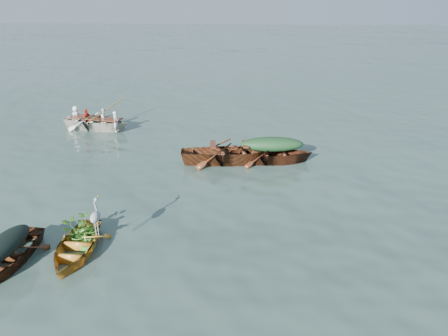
% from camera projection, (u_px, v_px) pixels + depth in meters
% --- Properties ---
extents(ground, '(140.00, 140.00, 0.00)m').
position_uv_depth(ground, '(186.00, 233.00, 11.42)').
color(ground, '#395047').
rests_on(ground, ground).
extents(yellow_dinghy, '(1.35, 2.99, 0.79)m').
position_uv_depth(yellow_dinghy, '(77.00, 254.00, 10.50)').
color(yellow_dinghy, '#BA8424').
rests_on(yellow_dinghy, ground).
extents(dark_covered_boat, '(1.52, 3.40, 0.80)m').
position_uv_depth(dark_covered_boat, '(8.00, 266.00, 10.06)').
color(dark_covered_boat, '#492A11').
rests_on(dark_covered_boat, ground).
extents(green_tarp_boat, '(4.26, 1.64, 0.96)m').
position_uv_depth(green_tarp_boat, '(271.00, 162.00, 16.00)').
color(green_tarp_boat, '#462610').
rests_on(green_tarp_boat, ground).
extents(open_wooden_boat, '(4.94, 1.95, 1.15)m').
position_uv_depth(open_wooden_boat, '(229.00, 163.00, 15.97)').
color(open_wooden_boat, brown).
rests_on(open_wooden_boat, ground).
extents(rowed_boat, '(4.54, 2.23, 1.04)m').
position_uv_depth(rowed_boat, '(97.00, 130.00, 19.68)').
color(rowed_boat, beige).
rests_on(rowed_boat, ground).
extents(dark_tarp_cover, '(0.84, 1.87, 0.40)m').
position_uv_depth(dark_tarp_cover, '(3.00, 244.00, 9.83)').
color(dark_tarp_cover, black).
rests_on(dark_tarp_cover, dark_covered_boat).
extents(green_tarp_cover, '(2.35, 0.90, 0.52)m').
position_uv_depth(green_tarp_cover, '(272.00, 143.00, 15.72)').
color(green_tarp_cover, '#163517').
rests_on(green_tarp_cover, green_tarp_boat).
extents(thwart_benches, '(2.48, 1.13, 0.04)m').
position_uv_depth(thwart_benches, '(229.00, 147.00, 15.74)').
color(thwart_benches, '#4B1E11').
rests_on(thwart_benches, open_wooden_boat).
extents(heron, '(0.29, 0.41, 0.92)m').
position_uv_depth(heron, '(96.00, 223.00, 10.20)').
color(heron, '#9FA1A7').
rests_on(heron, yellow_dinghy).
extents(dinghy_weeds, '(0.72, 0.91, 0.60)m').
position_uv_depth(dinghy_weeds, '(82.00, 218.00, 10.74)').
color(dinghy_weeds, '#2A6019').
rests_on(dinghy_weeds, yellow_dinghy).
extents(rowers, '(3.23, 1.81, 0.76)m').
position_uv_depth(rowers, '(95.00, 110.00, 19.34)').
color(rowers, silver).
rests_on(rowers, rowed_boat).
extents(oars, '(1.15, 2.67, 0.06)m').
position_uv_depth(oars, '(96.00, 118.00, 19.47)').
color(oars, olive).
rests_on(oars, rowed_boat).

